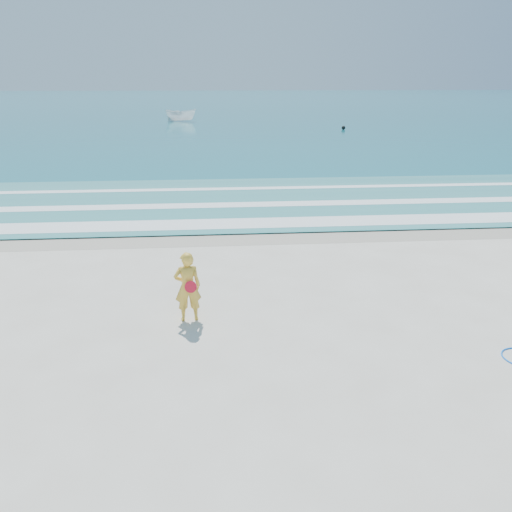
{
  "coord_description": "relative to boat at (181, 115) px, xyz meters",
  "views": [
    {
      "loc": [
        -0.86,
        -7.81,
        5.28
      ],
      "look_at": [
        0.12,
        4.0,
        1.0
      ],
      "focal_mm": 35.0,
      "sensor_mm": 36.0,
      "label": 1
    }
  ],
  "objects": [
    {
      "name": "foam_near",
      "position": [
        4.85,
        -45.91,
        -0.74
      ],
      "size": [
        400.0,
        1.4,
        0.01
      ],
      "primitive_type": "cube",
      "color": "white",
      "rests_on": "shallow"
    },
    {
      "name": "foam_far",
      "position": [
        4.85,
        -39.71,
        -0.74
      ],
      "size": [
        400.0,
        0.6,
        0.01
      ],
      "primitive_type": "cube",
      "color": "white",
      "rests_on": "shallow"
    },
    {
      "name": "boat",
      "position": [
        0.0,
        0.0,
        0.0
      ],
      "size": [
        4.16,
        2.44,
        1.51
      ],
      "primitive_type": "imported",
      "rotation": [
        0.0,
        0.0,
        1.31
      ],
      "color": "white",
      "rests_on": "ocean"
    },
    {
      "name": "ocean",
      "position": [
        4.85,
        48.79,
        -0.78
      ],
      "size": [
        400.0,
        190.0,
        0.04
      ],
      "primitive_type": "cube",
      "color": "#19727F",
      "rests_on": "ground"
    },
    {
      "name": "shallow",
      "position": [
        4.85,
        -42.21,
        -0.75
      ],
      "size": [
        400.0,
        10.0,
        0.01
      ],
      "primitive_type": "cube",
      "color": "#59B7AD",
      "rests_on": "ocean"
    },
    {
      "name": "buoy",
      "position": [
        17.47,
        -11.59,
        -0.55
      ],
      "size": [
        0.4,
        0.4,
        0.4
      ],
      "primitive_type": "sphere",
      "color": "black",
      "rests_on": "ocean"
    },
    {
      "name": "ground",
      "position": [
        4.85,
        -56.21,
        -0.8
      ],
      "size": [
        400.0,
        400.0,
        0.0
      ],
      "primitive_type": "plane",
      "color": "silver",
      "rests_on": "ground"
    },
    {
      "name": "wet_sand",
      "position": [
        4.85,
        -47.21,
        -0.79
      ],
      "size": [
        400.0,
        2.4,
        0.0
      ],
      "primitive_type": "cube",
      "color": "#B2A893",
      "rests_on": "ground"
    },
    {
      "name": "woman",
      "position": [
        3.31,
        -53.62,
        0.03
      ],
      "size": [
        0.65,
        0.47,
        1.65
      ],
      "color": "gold",
      "rests_on": "ground"
    },
    {
      "name": "foam_mid",
      "position": [
        4.85,
        -43.01,
        -0.74
      ],
      "size": [
        400.0,
        0.9,
        0.01
      ],
      "primitive_type": "cube",
      "color": "white",
      "rests_on": "shallow"
    }
  ]
}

